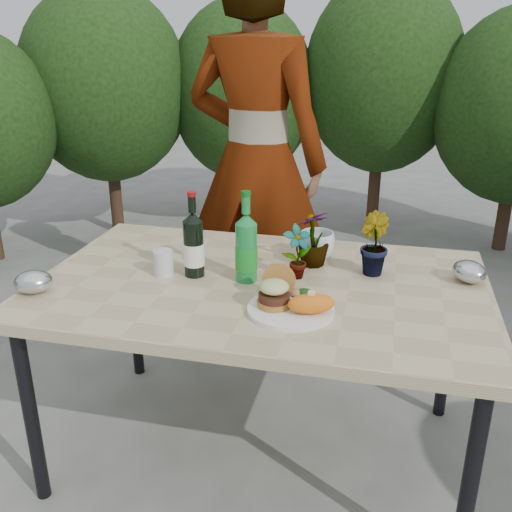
% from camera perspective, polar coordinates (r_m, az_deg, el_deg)
% --- Properties ---
extents(ground, '(80.00, 80.00, 0.00)m').
position_cam_1_polar(ground, '(2.45, 0.46, -18.80)').
color(ground, '#62625D').
rests_on(ground, ground).
extents(patio_table, '(1.60, 1.00, 0.75)m').
position_cam_1_polar(patio_table, '(2.07, 0.51, -4.04)').
color(patio_table, tan).
rests_on(patio_table, ground).
extents(shrub_hedge, '(6.93, 5.06, 2.04)m').
position_cam_1_polar(shrub_hedge, '(3.45, 7.41, 13.30)').
color(shrub_hedge, '#382316').
rests_on(shrub_hedge, ground).
extents(dinner_plate, '(0.28, 0.28, 0.01)m').
position_cam_1_polar(dinner_plate, '(1.84, 3.49, -5.37)').
color(dinner_plate, white).
rests_on(dinner_plate, patio_table).
extents(burger_stack, '(0.11, 0.16, 0.11)m').
position_cam_1_polar(burger_stack, '(1.84, 1.94, -3.46)').
color(burger_stack, '#B7722D').
rests_on(burger_stack, dinner_plate).
extents(sweet_potato, '(0.17, 0.12, 0.06)m').
position_cam_1_polar(sweet_potato, '(1.79, 5.55, -4.76)').
color(sweet_potato, orange).
rests_on(sweet_potato, dinner_plate).
extents(grilled_veg, '(0.08, 0.05, 0.03)m').
position_cam_1_polar(grilled_veg, '(1.91, 4.51, -3.65)').
color(grilled_veg, olive).
rests_on(grilled_veg, dinner_plate).
extents(wine_bottle, '(0.08, 0.08, 0.32)m').
position_cam_1_polar(wine_bottle, '(2.07, -6.25, 1.05)').
color(wine_bottle, black).
rests_on(wine_bottle, patio_table).
extents(sparkling_water, '(0.08, 0.08, 0.33)m').
position_cam_1_polar(sparkling_water, '(2.02, -0.98, 0.74)').
color(sparkling_water, '#167E34').
rests_on(sparkling_water, patio_table).
extents(plastic_cup, '(0.07, 0.07, 0.09)m').
position_cam_1_polar(plastic_cup, '(2.12, -9.23, -0.68)').
color(plastic_cup, silver).
rests_on(plastic_cup, patio_table).
extents(seedling_left, '(0.13, 0.12, 0.20)m').
position_cam_1_polar(seedling_left, '(2.05, 4.15, 0.37)').
color(seedling_left, '#226021').
rests_on(seedling_left, patio_table).
extents(seedling_mid, '(0.15, 0.16, 0.23)m').
position_cam_1_polar(seedling_mid, '(2.13, 11.60, 1.20)').
color(seedling_mid, '#275E20').
rests_on(seedling_mid, patio_table).
extents(seedling_right, '(0.17, 0.17, 0.22)m').
position_cam_1_polar(seedling_right, '(2.17, 5.76, 1.79)').
color(seedling_right, '#28581E').
rests_on(seedling_right, patio_table).
extents(blue_bowl, '(0.17, 0.17, 0.11)m').
position_cam_1_polar(blue_bowl, '(2.25, 6.08, 1.05)').
color(blue_bowl, white).
rests_on(blue_bowl, patio_table).
extents(foil_packet_left, '(0.16, 0.15, 0.08)m').
position_cam_1_polar(foil_packet_left, '(2.10, -21.37, -2.42)').
color(foil_packet_left, silver).
rests_on(foil_packet_left, patio_table).
extents(foil_packet_right, '(0.16, 0.17, 0.08)m').
position_cam_1_polar(foil_packet_right, '(2.17, 20.54, -1.47)').
color(foil_packet_right, '#B8BABF').
rests_on(foil_packet_right, patio_table).
extents(person, '(0.80, 0.60, 1.98)m').
position_cam_1_polar(person, '(2.85, 0.02, 9.39)').
color(person, '#A36451').
rests_on(person, ground).
extents(terracotta_pot, '(0.17, 0.17, 0.14)m').
position_cam_1_polar(terracotta_pot, '(4.59, -12.86, 1.65)').
color(terracotta_pot, '#BD5D30').
rests_on(terracotta_pot, ground).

